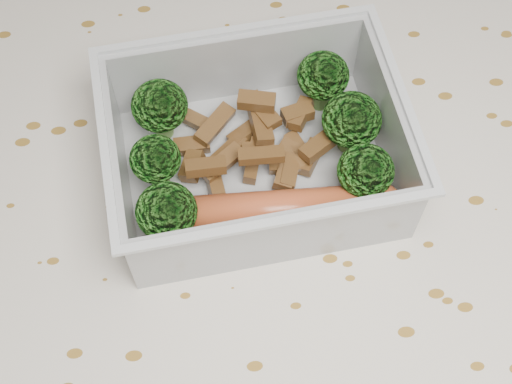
{
  "coord_description": "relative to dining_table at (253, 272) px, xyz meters",
  "views": [
    {
      "loc": [
        -0.02,
        -0.2,
        1.14
      ],
      "look_at": [
        0.0,
        0.0,
        0.78
      ],
      "focal_mm": 50.0,
      "sensor_mm": 36.0,
      "label": 1
    }
  ],
  "objects": [
    {
      "name": "tablecloth",
      "position": [
        0.0,
        0.0,
        0.05
      ],
      "size": [
        1.46,
        0.96,
        0.19
      ],
      "color": "silver",
      "rests_on": "dining_table"
    },
    {
      "name": "sausage",
      "position": [
        0.01,
        -0.01,
        0.11
      ],
      "size": [
        0.15,
        0.03,
        0.02
      ],
      "color": "#C7542B",
      "rests_on": "lunch_container"
    },
    {
      "name": "lunch_container",
      "position": [
        0.01,
        0.03,
        0.11
      ],
      "size": [
        0.19,
        0.15,
        0.06
      ],
      "color": "silver",
      "rests_on": "tablecloth"
    },
    {
      "name": "dining_table",
      "position": [
        0.0,
        0.0,
        0.0
      ],
      "size": [
        1.4,
        0.9,
        0.75
      ],
      "color": "brown",
      "rests_on": "ground"
    },
    {
      "name": "meat_pile",
      "position": [
        0.01,
        0.04,
        0.1
      ],
      "size": [
        0.1,
        0.08,
        0.03
      ],
      "color": "brown",
      "rests_on": "lunch_container"
    },
    {
      "name": "broccoli_florets",
      "position": [
        0.01,
        0.03,
        0.12
      ],
      "size": [
        0.15,
        0.12,
        0.04
      ],
      "color": "#608C3F",
      "rests_on": "lunch_container"
    }
  ]
}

